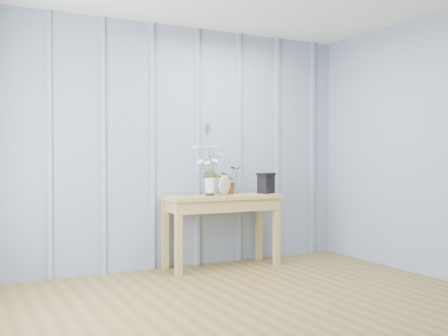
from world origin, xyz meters
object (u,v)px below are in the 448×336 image
felt_disc_vessel (224,185)px  carved_box (266,183)px  sideboard (222,206)px  daisy_vase (210,163)px

felt_disc_vessel → carved_box: bearing=-25.7°
sideboard → felt_disc_vessel: size_ratio=5.67×
sideboard → felt_disc_vessel: (-0.00, -0.07, 0.22)m
felt_disc_vessel → sideboard: bearing=55.3°
daisy_vase → felt_disc_vessel: daisy_vase is taller
sideboard → felt_disc_vessel: 0.23m
daisy_vase → carved_box: size_ratio=2.43×
felt_disc_vessel → carved_box: size_ratio=0.96×
daisy_vase → felt_disc_vessel: (0.15, -0.02, -0.23)m
felt_disc_vessel → carved_box: (0.53, 0.06, 0.01)m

